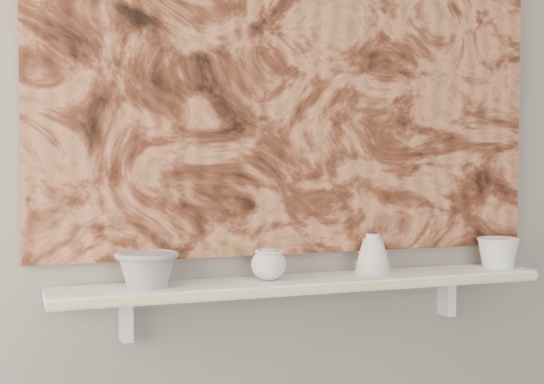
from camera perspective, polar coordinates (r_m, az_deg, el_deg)
name	(u,v)px	position (r m, az deg, el deg)	size (l,w,h in m)	color
wall_back	(295,128)	(2.18, 1.72, 4.86)	(3.60, 3.60, 0.00)	gray
shelf	(307,283)	(2.12, 2.64, -6.89)	(1.40, 0.18, 0.03)	white
shelf_stripe	(320,289)	(2.03, 3.63, -7.30)	(1.40, 0.01, 0.02)	beige
bracket_left	(126,318)	(2.07, -10.94, -9.29)	(0.03, 0.06, 0.12)	white
bracket_right	(447,296)	(2.41, 13.01, -7.60)	(0.03, 0.06, 0.12)	white
painting	(297,61)	(2.18, 1.87, 9.87)	(1.50, 0.03, 1.10)	brown
house_motif	(436,168)	(2.35, 12.23, 1.76)	(0.09, 0.00, 0.08)	black
bowl_grey	(147,269)	(1.99, -9.38, -5.74)	(0.16, 0.16, 0.09)	gray
cup_cream	(269,264)	(2.07, -0.25, -5.47)	(0.10, 0.10, 0.09)	beige
bell_vessel	(373,254)	(2.19, 7.59, -4.64)	(0.11, 0.11, 0.12)	silver
bowl_white	(498,252)	(2.41, 16.66, -4.37)	(0.13, 0.13, 0.09)	white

